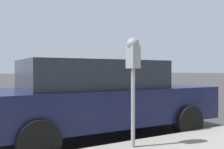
{
  "coord_description": "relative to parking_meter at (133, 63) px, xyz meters",
  "views": [
    {
      "loc": [
        -5.79,
        3.17,
        1.34
      ],
      "look_at": [
        -2.12,
        1.02,
        1.27
      ],
      "focal_mm": 42.0,
      "sensor_mm": 36.0,
      "label": 1
    }
  ],
  "objects": [
    {
      "name": "ground_plane",
      "position": [
        2.53,
        -0.89,
        -1.45
      ],
      "size": [
        220.0,
        220.0,
        0.0
      ],
      "primitive_type": "plane",
      "color": "#3D3A3A"
    },
    {
      "name": "parking_meter",
      "position": [
        0.0,
        0.0,
        0.0
      ],
      "size": [
        0.21,
        0.19,
        1.67
      ],
      "color": "gray",
      "rests_on": "sidewalk"
    },
    {
      "name": "car_navy",
      "position": [
        1.38,
        -0.13,
        -0.64
      ],
      "size": [
        2.12,
        4.77,
        1.53
      ],
      "rotation": [
        0.0,
        0.0,
        3.12
      ],
      "color": "#14193D",
      "rests_on": "ground_plane"
    }
  ]
}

